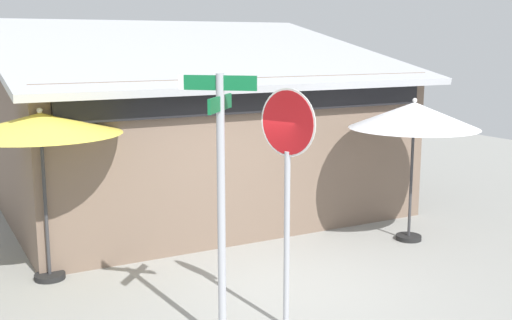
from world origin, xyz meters
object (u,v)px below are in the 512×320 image
(stop_sign, at_px, (287,163))
(patio_umbrella_mustard_left, at_px, (40,125))
(patio_umbrella_ivory_center, at_px, (414,116))
(street_sign_post, at_px, (221,185))

(stop_sign, height_order, patio_umbrella_mustard_left, stop_sign)
(stop_sign, bearing_deg, patio_umbrella_ivory_center, 27.76)
(stop_sign, relative_size, patio_umbrella_mustard_left, 1.15)
(street_sign_post, height_order, patio_umbrella_ivory_center, street_sign_post)
(patio_umbrella_mustard_left, bearing_deg, patio_umbrella_ivory_center, -10.27)
(patio_umbrella_mustard_left, distance_m, patio_umbrella_ivory_center, 5.97)
(street_sign_post, xyz_separation_m, patio_umbrella_ivory_center, (4.52, 1.93, 0.30))
(street_sign_post, height_order, stop_sign, street_sign_post)
(stop_sign, relative_size, patio_umbrella_ivory_center, 1.17)
(patio_umbrella_mustard_left, xyz_separation_m, patio_umbrella_ivory_center, (5.87, -1.06, -0.09))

